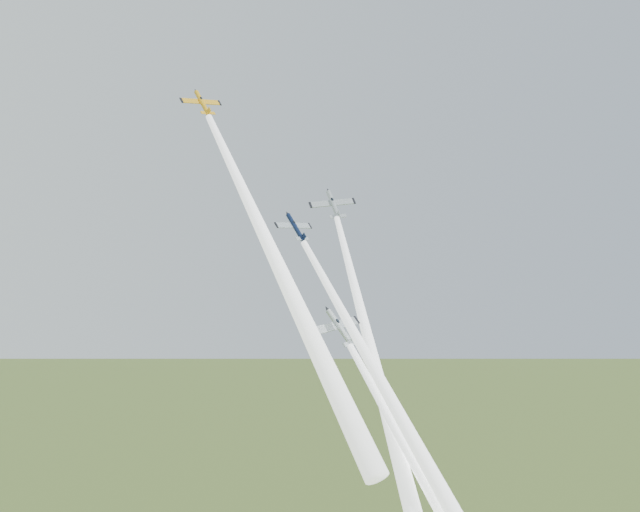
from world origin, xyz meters
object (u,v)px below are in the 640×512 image
Objects in this scene: plane_silver_right at (333,204)px; plane_silver_low at (340,327)px; plane_navy at (295,227)px; plane_yellow at (202,103)px.

plane_silver_right reaches higher than plane_silver_low.
plane_navy reaches higher than plane_silver_low.
plane_navy is at bearing -128.33° from plane_silver_right.
plane_navy is at bearing -15.35° from plane_yellow.
plane_silver_right is 1.00× the size of plane_silver_low.
plane_yellow is 0.80× the size of plane_silver_low.
plane_silver_low is (-11.32, -17.53, -19.87)m from plane_silver_right.
plane_yellow is 38.61m from plane_silver_low.
plane_silver_right is (12.94, 8.16, 4.93)m from plane_navy.
plane_silver_low is (1.61, -9.37, -14.94)m from plane_navy.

